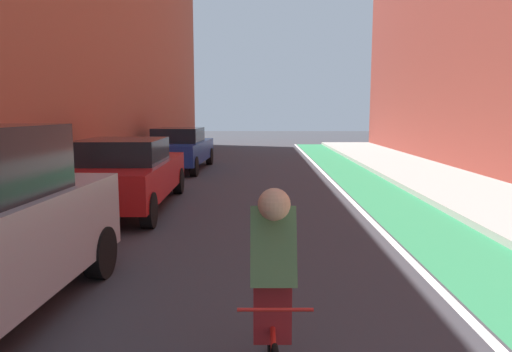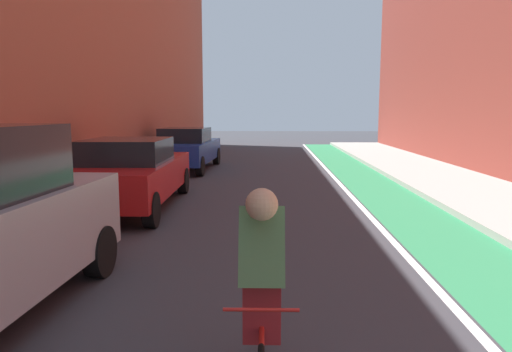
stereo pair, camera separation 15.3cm
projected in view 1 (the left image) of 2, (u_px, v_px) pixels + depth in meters
name	position (u px, v px, depth m)	size (l,w,h in m)	color
ground_plane	(257.00, 214.00, 9.83)	(82.97, 82.97, 0.00)	#38383D
bike_lane_paint	(384.00, 197.00, 11.77)	(1.60, 37.71, 0.00)	#2D8451
lane_divider_stripe	(347.00, 197.00, 11.78)	(0.12, 37.71, 0.00)	white
sidewalk_right	(477.00, 194.00, 11.73)	(3.03, 37.71, 0.14)	#A8A59E
parked_sedan_red	(126.00, 173.00, 10.27)	(2.06, 4.82, 1.53)	red
parked_sedan_blue	(180.00, 148.00, 17.07)	(1.97, 4.68, 1.53)	navy
cyclist_mid	(273.00, 287.00, 3.43)	(0.48, 1.71, 1.61)	black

